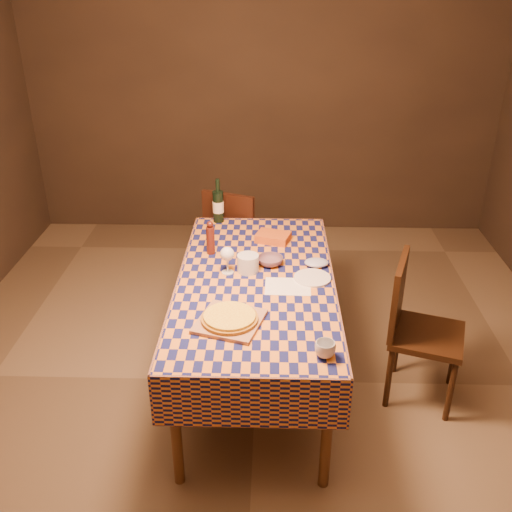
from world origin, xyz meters
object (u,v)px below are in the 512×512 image
(white_plate, at_px, (312,278))
(chair_far, at_px, (235,237))
(cutting_board, at_px, (230,321))
(dining_table, at_px, (256,290))
(chair_right, at_px, (415,323))
(pizza, at_px, (230,317))
(bowl, at_px, (270,261))
(wine_bottle, at_px, (218,206))

(white_plate, xyz_separation_m, chair_far, (-0.54, 1.10, -0.25))
(cutting_board, xyz_separation_m, chair_far, (-0.07, 1.59, -0.26))
(cutting_board, relative_size, white_plate, 1.45)
(dining_table, bearing_deg, chair_right, -4.29)
(dining_table, height_order, white_plate, white_plate)
(pizza, bearing_deg, chair_far, 92.67)
(dining_table, relative_size, chair_far, 1.98)
(bowl, relative_size, chair_far, 0.17)
(dining_table, bearing_deg, wine_bottle, 109.08)
(dining_table, xyz_separation_m, chair_far, (-0.20, 1.11, -0.17))
(bowl, distance_m, chair_right, 0.95)
(wine_bottle, bearing_deg, cutting_board, -82.57)
(chair_far, xyz_separation_m, chair_right, (1.16, -1.19, 0.00))
(cutting_board, distance_m, wine_bottle, 1.35)
(dining_table, bearing_deg, white_plate, 2.04)
(white_plate, bearing_deg, cutting_board, -133.64)
(pizza, bearing_deg, chair_right, 20.27)
(pizza, bearing_deg, wine_bottle, 97.43)
(pizza, bearing_deg, dining_table, 75.37)
(dining_table, bearing_deg, chair_far, 100.06)
(cutting_board, bearing_deg, white_plate, 46.36)
(dining_table, distance_m, wine_bottle, 0.93)
(pizza, height_order, bowl, same)
(cutting_board, bearing_deg, dining_table, 75.37)
(pizza, bearing_deg, white_plate, 46.36)
(pizza, bearing_deg, bowl, 72.54)
(dining_table, xyz_separation_m, cutting_board, (-0.12, -0.47, 0.09))
(pizza, relative_size, chair_far, 0.32)
(white_plate, bearing_deg, wine_bottle, 126.91)
(wine_bottle, relative_size, chair_right, 0.35)
(dining_table, xyz_separation_m, chair_right, (0.96, -0.07, -0.17))
(bowl, height_order, chair_right, chair_right)
(pizza, distance_m, chair_right, 1.19)
(wine_bottle, bearing_deg, bowl, -60.31)
(dining_table, xyz_separation_m, pizza, (-0.12, -0.47, 0.11))
(dining_table, relative_size, pizza, 6.10)
(wine_bottle, distance_m, chair_right, 1.61)
(bowl, xyz_separation_m, wine_bottle, (-0.38, 0.67, 0.10))
(dining_table, xyz_separation_m, bowl, (0.08, 0.19, 0.10))
(chair_far, relative_size, chair_right, 1.00)
(bowl, xyz_separation_m, white_plate, (0.25, -0.18, -0.02))
(cutting_board, bearing_deg, pizza, 90.00)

